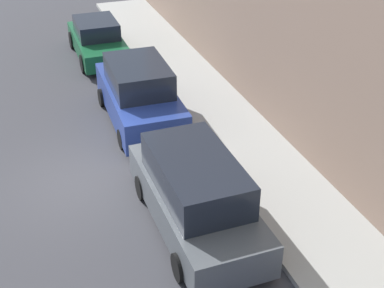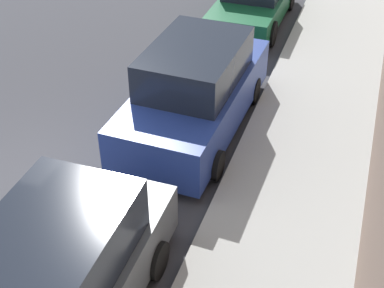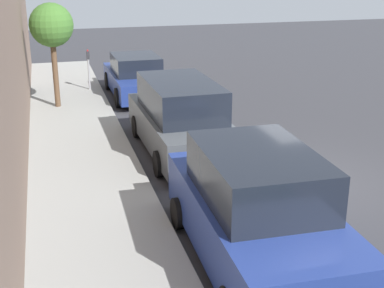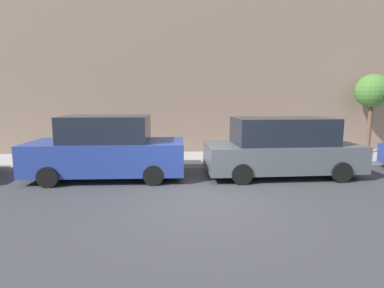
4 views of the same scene
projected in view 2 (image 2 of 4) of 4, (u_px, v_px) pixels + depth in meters
name	position (u px, v px, depth m)	size (l,w,h in m)	color
ground_plane	(30.00, 183.00, 10.27)	(60.00, 60.00, 0.00)	#38383D
sidewalk	(277.00, 241.00, 8.95)	(2.62, 32.00, 0.15)	#9E9E99
parked_suv_third	(195.00, 91.00, 11.24)	(2.09, 4.85, 1.98)	navy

